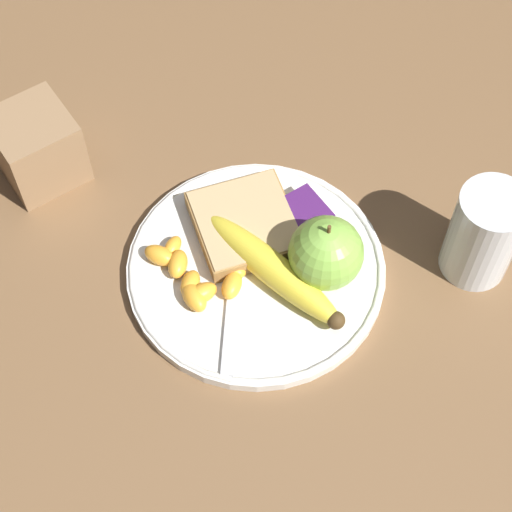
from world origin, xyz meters
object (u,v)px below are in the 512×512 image
at_px(banana, 274,270).
at_px(condiment_caddy, 37,147).
at_px(plate, 256,269).
at_px(jam_packet, 305,214).
at_px(fork, 236,268).
at_px(apple, 326,253).
at_px(juice_glass, 483,236).
at_px(bread_slice, 245,224).

xyz_separation_m(banana, condiment_caddy, (0.26, 0.13, 0.01)).
relative_size(plate, jam_packet, 5.32).
relative_size(plate, fork, 1.55).
bearing_deg(apple, fork, 53.09).
bearing_deg(banana, apple, -116.97).
bearing_deg(jam_packet, condiment_caddy, 41.22).
xyz_separation_m(plate, condiment_caddy, (0.24, 0.12, 0.03)).
height_order(banana, condiment_caddy, condiment_caddy).
relative_size(juice_glass, condiment_caddy, 1.32).
height_order(apple, jam_packet, apple).
bearing_deg(banana, jam_packet, -59.17).
relative_size(juice_glass, bread_slice, 0.85).
bearing_deg(fork, juice_glass, -83.23).
xyz_separation_m(bread_slice, fork, (-0.03, 0.03, -0.01)).
height_order(bread_slice, fork, bread_slice).
bearing_deg(condiment_caddy, apple, -148.89).
relative_size(bread_slice, fork, 0.75).
relative_size(plate, banana, 1.44).
height_order(juice_glass, condiment_caddy, juice_glass).
height_order(bread_slice, condiment_caddy, condiment_caddy).
xyz_separation_m(bread_slice, jam_packet, (-0.02, -0.06, -0.00)).
height_order(juice_glass, fork, juice_glass).
bearing_deg(fork, banana, -102.23).
bearing_deg(bread_slice, juice_glass, -132.13).
height_order(juice_glass, bread_slice, juice_glass).
xyz_separation_m(juice_glass, fork, (0.12, 0.21, -0.04)).
distance_m(juice_glass, fork, 0.25).
distance_m(bread_slice, condiment_caddy, 0.24).
bearing_deg(jam_packet, apple, 160.81).
xyz_separation_m(plate, juice_glass, (-0.12, -0.19, 0.04)).
relative_size(juice_glass, apple, 1.30).
distance_m(juice_glass, jam_packet, 0.18).
height_order(plate, fork, fork).
xyz_separation_m(banana, jam_packet, (0.04, -0.07, -0.01)).
bearing_deg(apple, jam_packet, -19.19).
height_order(plate, juice_glass, juice_glass).
height_order(apple, bread_slice, apple).
distance_m(fork, condiment_caddy, 0.25).
relative_size(banana, bread_slice, 1.43).
xyz_separation_m(plate, fork, (0.01, 0.02, 0.01)).
bearing_deg(plate, condiment_caddy, 26.46).
bearing_deg(apple, plate, 49.63).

